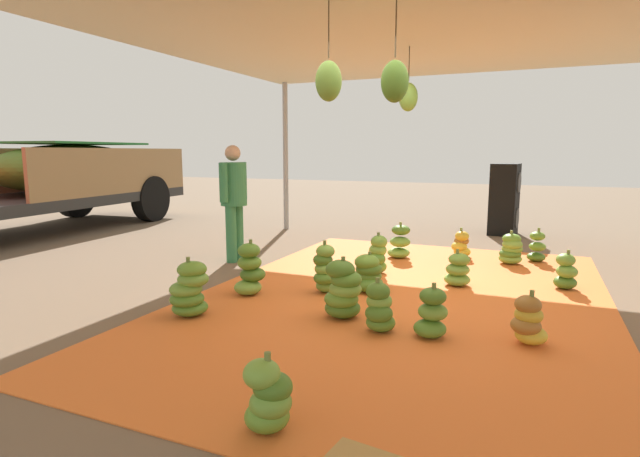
{
  "coord_description": "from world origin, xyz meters",
  "views": [
    {
      "loc": [
        -5.0,
        -1.24,
        1.53
      ],
      "look_at": [
        -0.57,
        0.67,
        0.78
      ],
      "focal_mm": 27.94,
      "sensor_mm": 36.0,
      "label": 1
    }
  ],
  "objects_px": {
    "cargo_truck_main": "(2,171)",
    "speaker_stack": "(505,199)",
    "banana_bunch_5": "(511,250)",
    "banana_bunch_6": "(377,256)",
    "banana_bunch_15": "(537,248)",
    "banana_bunch_3": "(400,243)",
    "banana_bunch_0": "(325,270)",
    "banana_bunch_7": "(458,271)",
    "banana_bunch_12": "(343,291)",
    "banana_bunch_9": "(189,291)",
    "banana_bunch_4": "(368,274)",
    "banana_bunch_13": "(461,245)",
    "banana_bunch_10": "(268,397)",
    "worker_0": "(234,194)",
    "banana_bunch_2": "(250,271)",
    "banana_bunch_1": "(379,309)",
    "banana_bunch_8": "(566,273)",
    "banana_bunch_11": "(432,314)",
    "banana_bunch_14": "(529,321)"
  },
  "relations": [
    {
      "from": "banana_bunch_9",
      "to": "banana_bunch_5",
      "type": "bearing_deg",
      "value": -37.01
    },
    {
      "from": "banana_bunch_0",
      "to": "banana_bunch_3",
      "type": "distance_m",
      "value": 2.1
    },
    {
      "from": "banana_bunch_4",
      "to": "banana_bunch_2",
      "type": "bearing_deg",
      "value": 118.48
    },
    {
      "from": "banana_bunch_15",
      "to": "speaker_stack",
      "type": "distance_m",
      "value": 2.45
    },
    {
      "from": "banana_bunch_7",
      "to": "banana_bunch_12",
      "type": "xyz_separation_m",
      "value": [
        -1.56,
        0.81,
        0.08
      ]
    },
    {
      "from": "banana_bunch_6",
      "to": "banana_bunch_14",
      "type": "bearing_deg",
      "value": -134.86
    },
    {
      "from": "banana_bunch_0",
      "to": "banana_bunch_1",
      "type": "xyz_separation_m",
      "value": [
        -0.91,
        -0.88,
        -0.05
      ]
    },
    {
      "from": "banana_bunch_5",
      "to": "banana_bunch_12",
      "type": "bearing_deg",
      "value": 156.33
    },
    {
      "from": "banana_bunch_1",
      "to": "banana_bunch_9",
      "type": "relative_size",
      "value": 0.84
    },
    {
      "from": "banana_bunch_10",
      "to": "banana_bunch_13",
      "type": "xyz_separation_m",
      "value": [
        5.15,
        -0.33,
        -0.01
      ]
    },
    {
      "from": "banana_bunch_11",
      "to": "cargo_truck_main",
      "type": "xyz_separation_m",
      "value": [
        1.86,
        7.94,
        0.99
      ]
    },
    {
      "from": "banana_bunch_5",
      "to": "banana_bunch_6",
      "type": "bearing_deg",
      "value": 129.16
    },
    {
      "from": "banana_bunch_2",
      "to": "banana_bunch_4",
      "type": "relative_size",
      "value": 1.26
    },
    {
      "from": "banana_bunch_5",
      "to": "banana_bunch_15",
      "type": "bearing_deg",
      "value": -45.91
    },
    {
      "from": "banana_bunch_2",
      "to": "banana_bunch_6",
      "type": "distance_m",
      "value": 1.74
    },
    {
      "from": "banana_bunch_7",
      "to": "banana_bunch_14",
      "type": "distance_m",
      "value": 1.76
    },
    {
      "from": "banana_bunch_7",
      "to": "banana_bunch_8",
      "type": "bearing_deg",
      "value": -73.25
    },
    {
      "from": "banana_bunch_3",
      "to": "banana_bunch_13",
      "type": "height_order",
      "value": "banana_bunch_3"
    },
    {
      "from": "banana_bunch_3",
      "to": "banana_bunch_0",
      "type": "bearing_deg",
      "value": 171.99
    },
    {
      "from": "banana_bunch_5",
      "to": "banana_bunch_4",
      "type": "bearing_deg",
      "value": 146.23
    },
    {
      "from": "cargo_truck_main",
      "to": "banana_bunch_12",
      "type": "bearing_deg",
      "value": -103.59
    },
    {
      "from": "banana_bunch_4",
      "to": "banana_bunch_13",
      "type": "height_order",
      "value": "banana_bunch_4"
    },
    {
      "from": "banana_bunch_6",
      "to": "speaker_stack",
      "type": "height_order",
      "value": "speaker_stack"
    },
    {
      "from": "banana_bunch_12",
      "to": "speaker_stack",
      "type": "bearing_deg",
      "value": -10.61
    },
    {
      "from": "banana_bunch_0",
      "to": "banana_bunch_9",
      "type": "distance_m",
      "value": 1.49
    },
    {
      "from": "banana_bunch_12",
      "to": "banana_bunch_14",
      "type": "height_order",
      "value": "banana_bunch_12"
    },
    {
      "from": "banana_bunch_5",
      "to": "banana_bunch_6",
      "type": "xyz_separation_m",
      "value": [
        -1.24,
        1.52,
        0.03
      ]
    },
    {
      "from": "banana_bunch_0",
      "to": "banana_bunch_6",
      "type": "xyz_separation_m",
      "value": [
        1.06,
        -0.27,
        -0.02
      ]
    },
    {
      "from": "cargo_truck_main",
      "to": "speaker_stack",
      "type": "bearing_deg",
      "value": -64.25
    },
    {
      "from": "banana_bunch_10",
      "to": "banana_bunch_11",
      "type": "height_order",
      "value": "banana_bunch_11"
    },
    {
      "from": "banana_bunch_15",
      "to": "worker_0",
      "type": "distance_m",
      "value": 4.29
    },
    {
      "from": "banana_bunch_14",
      "to": "banana_bunch_8",
      "type": "bearing_deg",
      "value": -10.54
    },
    {
      "from": "banana_bunch_0",
      "to": "cargo_truck_main",
      "type": "xyz_separation_m",
      "value": [
        1.02,
        6.62,
        0.93
      ]
    },
    {
      "from": "banana_bunch_8",
      "to": "banana_bunch_10",
      "type": "bearing_deg",
      "value": 156.82
    },
    {
      "from": "banana_bunch_10",
      "to": "banana_bunch_12",
      "type": "xyz_separation_m",
      "value": [
        1.93,
        0.3,
        0.06
      ]
    },
    {
      "from": "banana_bunch_0",
      "to": "banana_bunch_4",
      "type": "bearing_deg",
      "value": -59.61
    },
    {
      "from": "banana_bunch_6",
      "to": "banana_bunch_7",
      "type": "xyz_separation_m",
      "value": [
        -0.2,
        -1.02,
        -0.05
      ]
    },
    {
      "from": "banana_bunch_10",
      "to": "banana_bunch_14",
      "type": "bearing_deg",
      "value": -33.86
    },
    {
      "from": "banana_bunch_15",
      "to": "cargo_truck_main",
      "type": "bearing_deg",
      "value": 100.37
    },
    {
      "from": "banana_bunch_4",
      "to": "banana_bunch_9",
      "type": "height_order",
      "value": "banana_bunch_9"
    },
    {
      "from": "banana_bunch_10",
      "to": "banana_bunch_4",
      "type": "bearing_deg",
      "value": 7.12
    },
    {
      "from": "banana_bunch_5",
      "to": "banana_bunch_13",
      "type": "distance_m",
      "value": 0.73
    },
    {
      "from": "banana_bunch_8",
      "to": "cargo_truck_main",
      "type": "height_order",
      "value": "cargo_truck_main"
    },
    {
      "from": "cargo_truck_main",
      "to": "speaker_stack",
      "type": "distance_m",
      "value": 9.07
    },
    {
      "from": "cargo_truck_main",
      "to": "banana_bunch_4",
      "type": "bearing_deg",
      "value": -96.3
    },
    {
      "from": "banana_bunch_5",
      "to": "banana_bunch_15",
      "type": "height_order",
      "value": "banana_bunch_15"
    },
    {
      "from": "banana_bunch_6",
      "to": "banana_bunch_2",
      "type": "bearing_deg",
      "value": 145.51
    },
    {
      "from": "banana_bunch_10",
      "to": "banana_bunch_3",
      "type": "bearing_deg",
      "value": 5.77
    },
    {
      "from": "banana_bunch_11",
      "to": "banana_bunch_14",
      "type": "distance_m",
      "value": 0.75
    },
    {
      "from": "banana_bunch_11",
      "to": "banana_bunch_13",
      "type": "relative_size",
      "value": 1.07
    }
  ]
}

